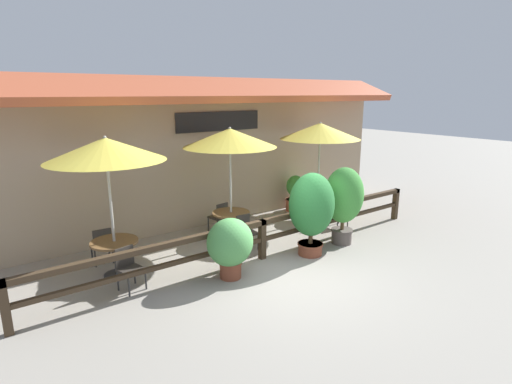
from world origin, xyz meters
TOP-DOWN VIEW (x-y plane):
  - ground_plane at (0.00, 0.00)m, footprint 60.00×60.00m
  - building_facade at (0.00, 4.10)m, footprint 14.28×1.49m
  - patio_railing at (0.00, 1.05)m, footprint 10.40×0.14m
  - patio_umbrella_near at (-3.03, 2.20)m, footprint 2.35×2.35m
  - dining_table_near at (-3.03, 2.20)m, footprint 0.98×0.98m
  - chair_near_streetside at (-3.01, 1.41)m, footprint 0.51×0.51m
  - chair_near_wallside at (-3.09, 2.98)m, footprint 0.45×0.45m
  - patio_umbrella_middle at (0.07, 2.49)m, footprint 2.35×2.35m
  - dining_table_middle at (0.07, 2.49)m, footprint 0.98×0.98m
  - chair_middle_streetside at (0.05, 1.78)m, footprint 0.43×0.43m
  - chair_middle_wallside at (0.15, 3.20)m, footprint 0.49×0.49m
  - patio_umbrella_far at (3.16, 2.43)m, footprint 2.35×2.35m
  - dining_table_far at (3.16, 2.43)m, footprint 0.98×0.98m
  - chair_far_streetside at (3.21, 1.66)m, footprint 0.47×0.47m
  - chair_far_wallside at (3.19, 3.20)m, footprint 0.49×0.49m
  - potted_plant_entrance_palm at (-1.13, 0.66)m, footprint 0.99×0.89m
  - potted_plant_tall_tropical at (1.09, 0.57)m, footprint 1.13×1.01m
  - potted_plant_corner_fern at (2.26, 0.63)m, footprint 1.05×0.95m
  - potted_plant_small_flowering at (3.26, 3.55)m, footprint 0.64×0.64m

SIDE VIEW (x-z plane):
  - ground_plane at x=0.00m, z-range 0.00..0.00m
  - chair_near_streetside at x=-3.01m, z-range 0.05..0.91m
  - chair_near_wallside at x=-3.09m, z-range 0.05..0.91m
  - chair_middle_streetside at x=0.05m, z-range 0.05..0.91m
  - chair_middle_wallside at x=0.15m, z-range 0.05..0.91m
  - chair_far_streetside at x=3.21m, z-range 0.05..0.91m
  - chair_far_wallside at x=3.19m, z-range 0.05..0.91m
  - potted_plant_small_flowering at x=3.26m, z-range 0.00..1.18m
  - dining_table_near at x=-3.03m, z-range 0.23..1.01m
  - dining_table_middle at x=0.07m, z-range 0.23..1.01m
  - dining_table_far at x=3.16m, z-range 0.23..1.01m
  - patio_railing at x=0.00m, z-range 0.22..1.17m
  - potted_plant_entrance_palm at x=-1.13m, z-range 0.09..1.39m
  - potted_plant_tall_tropical at x=1.09m, z-range 0.18..2.18m
  - potted_plant_corner_fern at x=2.26m, z-range 0.20..2.20m
  - building_facade at x=0.00m, z-range 0.05..4.28m
  - patio_umbrella_near at x=-3.03m, z-range 1.21..4.19m
  - patio_umbrella_middle at x=0.07m, z-range 1.21..4.19m
  - patio_umbrella_far at x=3.16m, z-range 1.21..4.19m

